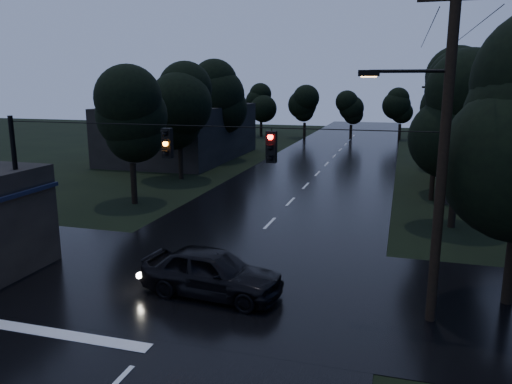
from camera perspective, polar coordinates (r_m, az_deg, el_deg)
The scene contains 14 objects.
main_road at distance 35.45m, azimuth 5.70°, elevation 0.68°, with size 12.00×120.00×0.02m, color black.
cross_street at distance 18.76m, azimuth -4.77°, elevation -10.15°, with size 60.00×9.00×0.02m, color black.
building_far_left at distance 48.81m, azimuth -8.42°, elevation 6.80°, with size 10.00×16.00×5.00m, color black.
utility_pole_main at distance 15.29m, azimuth 20.31°, elevation 4.40°, with size 3.50×0.30×10.00m.
utility_pole_far at distance 32.36m, azimuth 19.84°, elevation 5.83°, with size 2.00×0.30×7.50m.
anchor_pole_left at distance 20.92m, azimuth -25.52°, elevation -0.35°, with size 0.18×0.18×6.00m, color black.
span_signals at distance 16.30m, azimuth -4.55°, elevation 5.53°, with size 15.00×0.37×1.12m.
tree_left_a at distance 30.36m, azimuth -14.19°, elevation 8.39°, with size 3.92×3.92×8.26m.
tree_left_b at distance 37.70m, azimuth -8.81°, elevation 9.91°, with size 4.20×4.20×8.85m.
tree_left_c at distance 47.14m, azimuth -4.28°, elevation 10.96°, with size 4.48×4.48×9.44m.
tree_right_a at distance 26.32m, azimuth 22.36°, elevation 8.09°, with size 4.20×4.20×8.85m.
tree_right_b at distance 34.31m, azimuth 22.11°, elevation 9.55°, with size 4.48×4.48×9.44m.
tree_right_c at distance 44.31m, azimuth 21.72°, elevation 10.52°, with size 4.76×4.76×10.03m.
car at distance 17.34m, azimuth -5.07°, elevation -9.09°, with size 1.99×4.94×1.68m, color black.
Camera 1 is at (6.33, -4.13, 7.20)m, focal length 35.00 mm.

